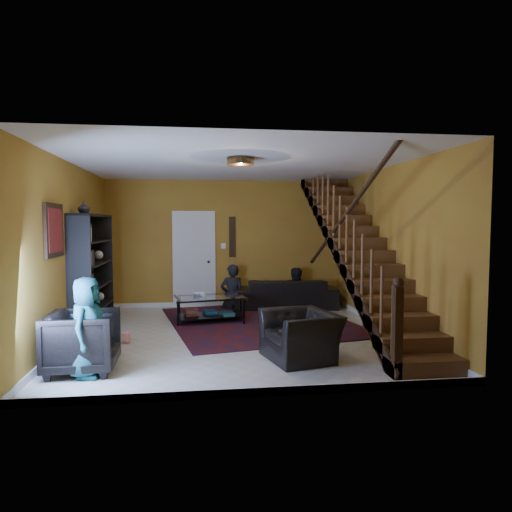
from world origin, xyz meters
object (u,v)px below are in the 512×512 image
Objects in this scene: armchair_left at (83,342)px; bookshelf at (93,275)px; armchair_right at (301,336)px; coffee_table at (211,307)px; sofa at (286,293)px.

bookshelf is at bearing 8.10° from armchair_left.
armchair_right is 2.78m from coffee_table.
bookshelf is 0.91× the size of sofa.
bookshelf is 3.83m from armchair_right.
bookshelf is at bearing 28.98° from sofa.
bookshelf reaches higher than coffee_table.
bookshelf reaches higher than armchair_left.
coffee_table is (1.66, 2.71, -0.10)m from armchair_left.
sofa reaches higher than coffee_table.
armchair_left is at bearing -99.90° from armchair_right.
bookshelf reaches higher than sofa.
armchair_left reaches higher than sofa.
armchair_left is (-3.34, -3.95, 0.06)m from sofa.
sofa is at bearing 158.33° from armchair_right.
bookshelf is 2.39× the size of armchair_left.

